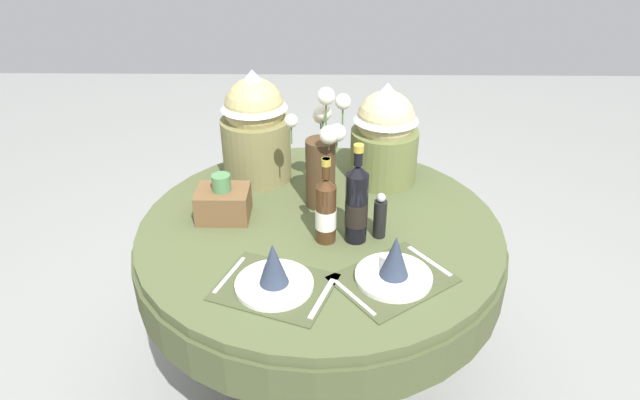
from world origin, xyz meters
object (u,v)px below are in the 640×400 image
flower_vase (322,155)px  gift_tub_back_right (385,130)px  pepper_mill (380,217)px  woven_basket_side_left (223,202)px  wine_bottle_left (326,210)px  gift_tub_back_left (255,122)px  dining_table (320,253)px  place_setting_right (394,267)px  wine_bottle_right (357,204)px  place_setting_left (274,275)px

flower_vase → gift_tub_back_right: size_ratio=1.11×
pepper_mill → woven_basket_side_left: 0.57m
wine_bottle_left → gift_tub_back_left: bearing=121.5°
dining_table → gift_tub_back_right: 0.55m
dining_table → gift_tub_back_right: size_ratio=3.25×
dining_table → place_setting_right: place_setting_right is taller
pepper_mill → gift_tub_back_left: (-0.47, 0.43, 0.16)m
flower_vase → woven_basket_side_left: flower_vase is taller
gift_tub_back_right → woven_basket_side_left: gift_tub_back_right is taller
wine_bottle_right → flower_vase: bearing=116.6°
flower_vase → wine_bottle_left: bearing=-86.1°
place_setting_right → pepper_mill: bearing=96.4°
dining_table → gift_tub_back_left: size_ratio=2.93×
dining_table → wine_bottle_right: wine_bottle_right is taller
wine_bottle_right → woven_basket_side_left: wine_bottle_right is taller
wine_bottle_left → gift_tub_back_left: 0.55m
place_setting_left → gift_tub_back_right: 0.82m
wine_bottle_left → gift_tub_back_left: (-0.28, 0.46, 0.12)m
gift_tub_back_left → woven_basket_side_left: bearing=-105.8°
place_setting_left → wine_bottle_left: (0.15, 0.26, 0.07)m
dining_table → gift_tub_back_right: (0.25, 0.35, 0.34)m
pepper_mill → woven_basket_side_left: (-0.56, 0.12, -0.01)m
dining_table → place_setting_left: place_setting_left is taller
dining_table → flower_vase: bearing=88.1°
flower_vase → pepper_mill: bearing=-47.0°
dining_table → woven_basket_side_left: woven_basket_side_left is taller
wine_bottle_left → wine_bottle_right: size_ratio=0.87×
place_setting_right → wine_bottle_left: 0.31m
wine_bottle_right → place_setting_left: bearing=-134.1°
dining_table → wine_bottle_left: wine_bottle_left is taller
flower_vase → pepper_mill: (0.20, -0.22, -0.13)m
pepper_mill → gift_tub_back_left: size_ratio=0.37×
dining_table → pepper_mill: size_ratio=7.82×
dining_table → wine_bottle_left: 0.27m
place_setting_right → gift_tub_back_left: gift_tub_back_left is taller
place_setting_left → flower_vase: 0.54m
place_setting_right → gift_tub_back_right: size_ratio=1.05×
woven_basket_side_left → place_setting_right: bearing=-31.6°
dining_table → gift_tub_back_left: gift_tub_back_left is taller
flower_vase → wine_bottle_left: (0.02, -0.24, -0.08)m
flower_vase → gift_tub_back_right: bearing=39.7°
gift_tub_back_left → woven_basket_side_left: gift_tub_back_left is taller
flower_vase → woven_basket_side_left: bearing=-164.4°
place_setting_left → gift_tub_back_left: bearing=100.1°
gift_tub_back_left → gift_tub_back_right: size_ratio=1.11×
pepper_mill → gift_tub_back_right: 0.44m
gift_tub_back_right → pepper_mill: bearing=-96.1°
gift_tub_back_left → place_setting_right: bearing=-53.8°
pepper_mill → wine_bottle_left: bearing=-171.8°
wine_bottle_left → wine_bottle_right: 0.10m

